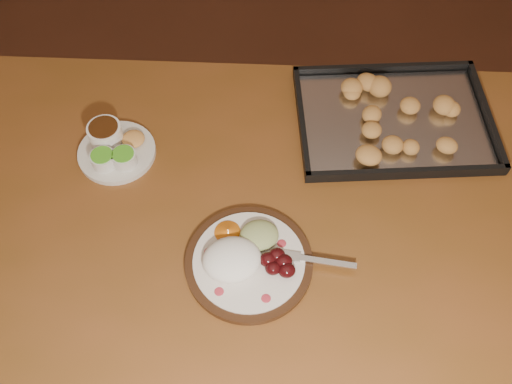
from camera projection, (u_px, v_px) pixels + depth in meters
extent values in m
plane|color=#4E2A1A|center=(178.00, 383.00, 1.73)|extent=(4.00, 4.00, 0.00)
cube|color=brown|center=(237.00, 222.00, 1.20)|extent=(1.65, 1.18, 0.04)
cylinder|color=#4C2416|center=(26.00, 168.00, 1.74)|extent=(0.07, 0.07, 0.71)
cylinder|color=#4C2416|center=(475.00, 185.00, 1.71)|extent=(0.07, 0.07, 0.71)
cylinder|color=black|center=(249.00, 263.00, 1.12)|extent=(0.25, 0.25, 0.01)
cylinder|color=silver|center=(249.00, 261.00, 1.11)|extent=(0.22, 0.22, 0.01)
ellipsoid|color=#AA2836|center=(219.00, 292.00, 1.07)|extent=(0.02, 0.02, 0.00)
ellipsoid|color=#AA2836|center=(266.00, 298.00, 1.07)|extent=(0.02, 0.02, 0.00)
ellipsoid|color=#AA2836|center=(282.00, 243.00, 1.13)|extent=(0.02, 0.02, 0.00)
ellipsoid|color=#AA2836|center=(209.00, 252.00, 1.12)|extent=(0.02, 0.02, 0.00)
ellipsoid|color=white|center=(232.00, 259.00, 1.10)|extent=(0.13, 0.12, 0.05)
ellipsoid|color=#41090D|center=(273.00, 268.00, 1.09)|extent=(0.03, 0.03, 0.02)
ellipsoid|color=#41090D|center=(284.00, 262.00, 1.09)|extent=(0.03, 0.03, 0.02)
ellipsoid|color=#41090D|center=(277.00, 255.00, 1.10)|extent=(0.03, 0.03, 0.02)
ellipsoid|color=#41090D|center=(287.00, 270.00, 1.08)|extent=(0.03, 0.03, 0.02)
ellipsoid|color=#41090D|center=(268.00, 259.00, 1.10)|extent=(0.03, 0.03, 0.02)
ellipsoid|color=tan|center=(259.00, 235.00, 1.13)|extent=(0.09, 0.08, 0.03)
cone|color=#C65F12|center=(228.00, 231.00, 1.14)|extent=(0.07, 0.07, 0.02)
cube|color=silver|center=(326.00, 262.00, 1.11)|extent=(0.12, 0.05, 0.00)
cube|color=silver|center=(292.00, 256.00, 1.11)|extent=(0.04, 0.03, 0.00)
cylinder|color=silver|center=(281.00, 258.00, 1.11)|extent=(0.03, 0.01, 0.00)
cylinder|color=silver|center=(281.00, 256.00, 1.11)|extent=(0.03, 0.01, 0.00)
cylinder|color=silver|center=(282.00, 253.00, 1.11)|extent=(0.03, 0.01, 0.00)
cylinder|color=silver|center=(282.00, 251.00, 1.12)|extent=(0.03, 0.01, 0.00)
cylinder|color=beige|center=(117.00, 152.00, 1.27)|extent=(0.17, 0.17, 0.01)
cylinder|color=silver|center=(103.00, 160.00, 1.23)|extent=(0.05, 0.05, 0.03)
cylinder|color=#49A420|center=(102.00, 155.00, 1.22)|extent=(0.05, 0.05, 0.00)
cylinder|color=silver|center=(124.00, 158.00, 1.23)|extent=(0.05, 0.05, 0.03)
cylinder|color=#49A420|center=(123.00, 154.00, 1.22)|extent=(0.05, 0.05, 0.00)
cylinder|color=white|center=(105.00, 134.00, 1.26)|extent=(0.08, 0.08, 0.04)
cylinder|color=#341A09|center=(103.00, 127.00, 1.25)|extent=(0.06, 0.06, 0.00)
ellipsoid|color=gold|center=(133.00, 139.00, 1.27)|extent=(0.05, 0.05, 0.02)
cube|color=black|center=(393.00, 121.00, 1.32)|extent=(0.47, 0.37, 0.01)
cube|color=black|center=(383.00, 68.00, 1.40)|extent=(0.44, 0.06, 0.02)
cube|color=black|center=(408.00, 173.00, 1.22)|extent=(0.44, 0.06, 0.02)
cube|color=black|center=(487.00, 114.00, 1.32)|extent=(0.05, 0.32, 0.02)
cube|color=black|center=(301.00, 120.00, 1.30)|extent=(0.05, 0.32, 0.02)
cube|color=silver|center=(394.00, 120.00, 1.32)|extent=(0.44, 0.34, 0.00)
ellipsoid|color=#B4753F|center=(419.00, 113.00, 1.30)|extent=(0.05, 0.05, 0.03)
ellipsoid|color=#B4753F|center=(437.00, 102.00, 1.32)|extent=(0.07, 0.06, 0.03)
ellipsoid|color=#B4753F|center=(407.00, 88.00, 1.35)|extent=(0.07, 0.07, 0.03)
ellipsoid|color=#B4753F|center=(398.00, 96.00, 1.33)|extent=(0.05, 0.05, 0.03)
ellipsoid|color=#B4753F|center=(375.00, 90.00, 1.34)|extent=(0.06, 0.06, 0.03)
ellipsoid|color=#B4753F|center=(376.00, 106.00, 1.32)|extent=(0.07, 0.07, 0.03)
ellipsoid|color=#B4753F|center=(345.00, 110.00, 1.31)|extent=(0.06, 0.06, 0.03)
ellipsoid|color=#B4753F|center=(365.00, 123.00, 1.29)|extent=(0.06, 0.06, 0.03)
ellipsoid|color=#B4753F|center=(353.00, 128.00, 1.28)|extent=(0.07, 0.07, 0.03)
ellipsoid|color=#B4753F|center=(386.00, 141.00, 1.26)|extent=(0.06, 0.06, 0.03)
ellipsoid|color=#B4753F|center=(401.00, 127.00, 1.28)|extent=(0.05, 0.05, 0.03)
ellipsoid|color=#B4753F|center=(429.00, 132.00, 1.27)|extent=(0.07, 0.07, 0.03)
ellipsoid|color=#B4753F|center=(429.00, 128.00, 1.28)|extent=(0.07, 0.06, 0.03)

